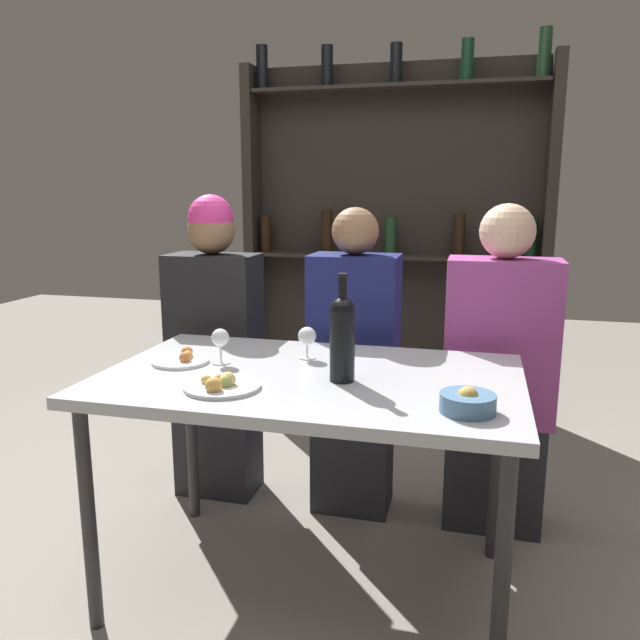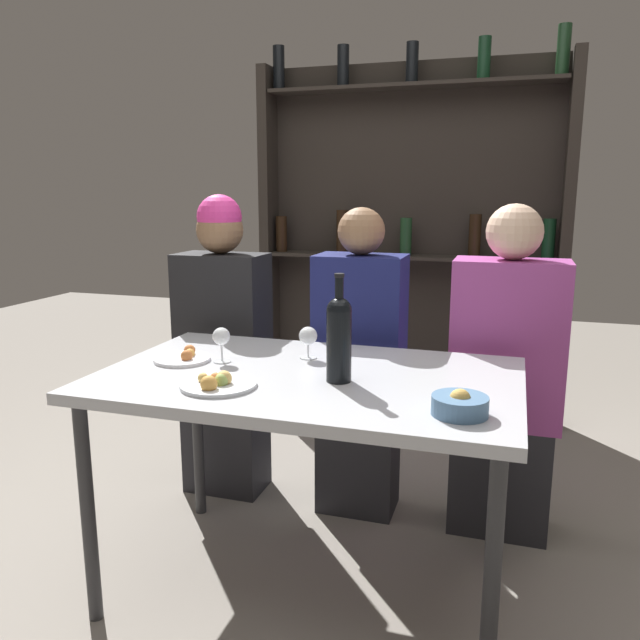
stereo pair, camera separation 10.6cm
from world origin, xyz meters
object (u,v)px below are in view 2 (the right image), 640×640
snack_bowl (460,405)px  seated_person_center (359,372)px  wine_glass_0 (221,338)px  food_plate_1 (218,383)px  wine_bottle (339,335)px  food_plate_0 (184,357)px  seated_person_right (505,383)px  wine_glass_1 (308,337)px  seated_person_left (224,351)px

snack_bowl → seated_person_center: (-0.47, 0.82, -0.19)m
snack_bowl → seated_person_center: 0.97m
snack_bowl → wine_glass_0: bearing=161.3°
wine_glass_0 → food_plate_1: (0.11, -0.26, -0.07)m
food_plate_1 → seated_person_center: (0.24, 0.80, -0.17)m
wine_bottle → seated_person_center: 0.71m
food_plate_0 → seated_person_right: bearing=28.5°
wine_bottle → snack_bowl: (0.38, -0.19, -0.12)m
wine_bottle → snack_bowl: bearing=-26.3°
seated_person_center → wine_glass_1: bearing=-101.4°
food_plate_1 → seated_person_right: seated_person_right is taller
food_plate_0 → seated_person_center: bearing=50.1°
wine_glass_0 → wine_glass_1: (0.26, 0.13, -0.01)m
seated_person_left → seated_person_center: size_ratio=1.04×
snack_bowl → seated_person_right: bearing=82.6°
wine_bottle → seated_person_right: 0.85m
snack_bowl → seated_person_left: seated_person_left is taller
wine_glass_0 → snack_bowl: bearing=-18.7°
food_plate_1 → seated_person_right: 1.15m
wine_glass_1 → seated_person_left: bearing=142.0°
food_plate_1 → seated_person_left: (-0.38, 0.80, -0.13)m
snack_bowl → seated_person_center: seated_person_center is taller
snack_bowl → seated_person_left: 1.37m
wine_bottle → seated_person_right: (0.48, 0.64, -0.30)m
seated_person_left → seated_person_center: seated_person_left is taller
snack_bowl → food_plate_0: bearing=165.0°
wine_glass_1 → wine_bottle: bearing=-52.3°
snack_bowl → seated_person_left: bearing=142.7°
wine_bottle → seated_person_center: size_ratio=0.26×
wine_glass_1 → seated_person_left: 0.70m
seated_person_center → seated_person_right: seated_person_right is taller
wine_glass_1 → snack_bowl: 0.69m
seated_person_left → seated_person_center: 0.61m
seated_person_center → seated_person_right: (0.57, 0.00, 0.01)m
wine_glass_0 → seated_person_left: size_ratio=0.09×
food_plate_1 → seated_person_left: seated_person_left is taller
wine_bottle → food_plate_0: size_ratio=1.73×
wine_bottle → seated_person_left: size_ratio=0.25×
snack_bowl → seated_person_right: (0.11, 0.82, -0.18)m
seated_person_right → food_plate_0: bearing=-151.5°
wine_glass_0 → snack_bowl: size_ratio=0.81×
wine_glass_1 → food_plate_1: 0.42m
wine_glass_1 → food_plate_1: bearing=-111.2°
food_plate_1 → seated_person_center: bearing=73.7°
food_plate_0 → wine_bottle: bearing=-6.6°
food_plate_0 → wine_glass_1: bearing=21.8°
wine_glass_1 → seated_person_right: size_ratio=0.09×
seated_person_left → seated_person_right: 1.19m
wine_glass_0 → seated_person_center: size_ratio=0.09×
wine_glass_0 → seated_person_left: (-0.27, 0.55, -0.20)m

